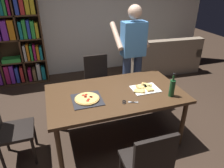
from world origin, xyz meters
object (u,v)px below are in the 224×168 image
Objects in this scene: couch at (162,59)px; person_serving_pizza at (133,52)px; wine_bottle at (172,88)px; kitchen_scissors at (127,102)px; pepperoni_pizza_on_tray at (87,99)px; chair_left_end at (6,127)px; chair_near_camera at (148,162)px; chair_far_side at (97,78)px; dining_table at (115,97)px; bookshelf at (9,41)px.

person_serving_pizza is at bearing -137.77° from couch.
wine_bottle is 0.60m from kitchen_scissors.
couch is at bearing 41.98° from pepperoni_pizza_on_tray.
wine_bottle is at bearing -8.60° from chair_left_end.
pepperoni_pizza_on_tray is at bearing 113.38° from chair_near_camera.
dining_table is at bearing -90.00° from chair_far_side.
chair_left_end is 2.45× the size of pepperoni_pizza_on_tray.
bookshelf is at bearing 114.59° from pepperoni_pizza_on_tray.
wine_bottle is at bearing -25.30° from dining_table.
dining_table is 1.39m from chair_left_end.
chair_left_end is 1.01m from pepperoni_pizza_on_tray.
couch is 8.81× the size of kitchen_scissors.
chair_near_camera is 0.46× the size of bookshelf.
couch is at bearing 50.96° from kitchen_scissors.
chair_far_side is 1.50m from wine_bottle.
wine_bottle is at bearing 46.82° from chair_near_camera.
person_serving_pizza is at bearing -37.48° from bookshelf.
bookshelf is (-0.14, 2.37, 0.44)m from chair_left_end.
chair_far_side is 2.09m from bookshelf.
couch is 3.12m from pepperoni_pizza_on_tray.
couch is (1.90, 0.99, -0.21)m from chair_far_side.
kitchen_scissors is at bearing -11.14° from chair_left_end.
wine_bottle is (0.65, -0.31, 0.19)m from dining_table.
bookshelf is (-1.52, 1.37, 0.44)m from chair_far_side.
chair_far_side reaches higher than dining_table.
pepperoni_pizza_on_tray is at bearing -110.32° from chair_far_side.
kitchen_scissors is at bearing 85.48° from chair_near_camera.
wine_bottle is (-1.25, -2.29, 0.57)m from couch.
pepperoni_pizza_on_tray is 0.50m from kitchen_scissors.
bookshelf reaches higher than person_serving_pizza.
kitchen_scissors is at bearing -59.32° from bookshelf.
dining_table is at bearing 90.00° from chair_near_camera.
person_serving_pizza reaches higher than couch.
dining_table is 1.98× the size of chair_far_side.
chair_near_camera is at bearing -65.74° from bookshelf.
chair_far_side is at bearing 90.00° from chair_near_camera.
pepperoni_pizza_on_tray reaches higher than kitchen_scissors.
pepperoni_pizza_on_tray is at bearing -138.38° from person_serving_pizza.
chair_near_camera is 1.01m from wine_bottle.
chair_left_end is at bearing 175.50° from pepperoni_pizza_on_tray.
chair_near_camera reaches higher than pepperoni_pizza_on_tray.
bookshelf is 3.09m from kitchen_scissors.
chair_near_camera is 3.72m from bookshelf.
chair_far_side is (0.00, 1.00, -0.17)m from dining_table.
dining_table is 1.98× the size of chair_near_camera.
bookshelf is (-1.52, 3.37, 0.44)m from chair_near_camera.
pepperoni_pizza_on_tray is (-0.96, -0.85, -0.23)m from person_serving_pizza.
couch is 5.52× the size of wine_bottle.
chair_near_camera is 0.76m from kitchen_scissors.
wine_bottle is (2.16, -2.68, -0.08)m from bookshelf.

